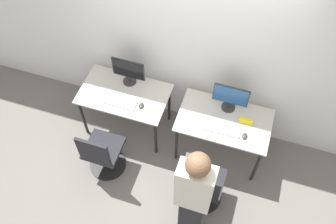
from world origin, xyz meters
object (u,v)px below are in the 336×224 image
Objects in this scene: mouse_left at (141,106)px; keyboard_right at (222,128)px; mouse_right at (245,136)px; keyboard_left at (120,102)px; monitor_left at (128,71)px; office_chair_left at (102,154)px; office_chair_right at (203,188)px; monitor_right at (231,97)px; person_right at (194,195)px.

keyboard_right is (1.03, -0.01, -0.01)m from mouse_left.
keyboard_left is at bearing 179.45° from mouse_right.
office_chair_left is (-0.04, -0.92, -0.59)m from monitor_left.
monitor_left reaches higher than office_chair_left.
office_chair_right is (-0.03, -0.63, -0.38)m from keyboard_right.
office_chair_right reaches higher than mouse_right.
mouse_left is at bearing 178.38° from mouse_right.
keyboard_left is 0.69m from office_chair_left.
monitor_right is at bearing 127.82° from mouse_right.
keyboard_right is at bearing 23.58° from office_chair_left.
keyboard_right is (1.35, 0.59, 0.38)m from office_chair_left.
mouse_left is 1.00× the size of mouse_right.
mouse_left is 1.39m from person_right.
monitor_left is at bearing 179.65° from monitor_right.
monitor_right is 4.77× the size of mouse_right.
person_right is at bearing -46.82° from mouse_left.
mouse_right is 0.10× the size of office_chair_right.
monitor_right is 0.49m from mouse_right.
monitor_left reaches higher than office_chair_right.
office_chair_left reaches higher than mouse_left.
person_right is (-0.08, -0.99, 0.21)m from keyboard_right.
monitor_right is (1.31, -0.01, 0.00)m from monitor_left.
monitor_left is 1.31m from monitor_right.
office_chair_left is (-0.04, -0.58, -0.38)m from keyboard_left.
monitor_left is 4.77× the size of mouse_left.
office_chair_left reaches higher than keyboard_left.
monitor_left is 0.24× the size of person_right.
office_chair_right is at bearing -1.78° from office_chair_left.
monitor_right is (1.35, 0.92, 0.59)m from office_chair_left.
mouse_left reaches higher than keyboard_left.
monitor_left reaches higher than mouse_left.
keyboard_left is 0.48× the size of office_chair_right.
keyboard_left is (0.00, -0.35, -0.20)m from monitor_left.
monitor_right is (1.31, 0.34, 0.20)m from keyboard_left.
office_chair_right is (0.99, -0.64, -0.39)m from mouse_left.
office_chair_left is at bearing 162.12° from person_right.
office_chair_right reaches higher than keyboard_right.
mouse_right is at bearing -5.56° from keyboard_right.
mouse_left is at bearing 4.37° from keyboard_left.
person_right reaches higher than office_chair_left.
monitor_right is 0.47× the size of office_chair_right.
keyboard_left is 1.01× the size of monitor_right.
mouse_left is 1.09m from monitor_right.
keyboard_left and keyboard_right have the same top height.
mouse_left is 0.21× the size of keyboard_right.
keyboard_left is at bearing 141.24° from person_right.
keyboard_left is 1.31m from keyboard_right.
keyboard_right is at bearing -0.56° from mouse_left.
keyboard_right is at bearing 85.23° from person_right.
office_chair_left is 0.52× the size of person_right.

